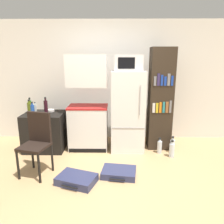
# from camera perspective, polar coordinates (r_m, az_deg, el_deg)

# --- Properties ---
(ground_plane) EXTENTS (24.00, 24.00, 0.00)m
(ground_plane) POSITION_cam_1_polar(r_m,az_deg,el_deg) (3.35, -1.43, -18.56)
(ground_plane) COLOR tan
(wall_back) EXTENTS (6.40, 0.10, 2.56)m
(wall_back) POSITION_cam_1_polar(r_m,az_deg,el_deg) (4.84, 1.76, 7.97)
(wall_back) COLOR white
(wall_back) RESTS_ON ground_plane
(side_table) EXTENTS (0.77, 0.63, 0.74)m
(side_table) POSITION_cam_1_polar(r_m,az_deg,el_deg) (4.56, -17.08, -4.82)
(side_table) COLOR black
(side_table) RESTS_ON ground_plane
(kitchen_hutch) EXTENTS (0.77, 0.51, 1.85)m
(kitchen_hutch) POSITION_cam_1_polar(r_m,az_deg,el_deg) (4.30, -6.32, 1.18)
(kitchen_hutch) COLOR white
(kitchen_hutch) RESTS_ON ground_plane
(refrigerator) EXTENTS (0.64, 0.59, 1.56)m
(refrigerator) POSITION_cam_1_polar(r_m,az_deg,el_deg) (4.26, 4.08, 0.20)
(refrigerator) COLOR white
(refrigerator) RESTS_ON ground_plane
(microwave) EXTENTS (0.51, 0.36, 0.29)m
(microwave) POSITION_cam_1_polar(r_m,az_deg,el_deg) (4.13, 4.31, 12.70)
(microwave) COLOR silver
(microwave) RESTS_ON refrigerator
(bookshelf) EXTENTS (0.45, 0.38, 1.99)m
(bookshelf) POSITION_cam_1_polar(r_m,az_deg,el_deg) (4.39, 12.52, 3.20)
(bookshelf) COLOR #2D2319
(bookshelf) RESTS_ON ground_plane
(bottle_clear_short) EXTENTS (0.06, 0.06, 0.18)m
(bottle_clear_short) POSITION_cam_1_polar(r_m,az_deg,el_deg) (4.65, -19.45, 1.12)
(bottle_clear_short) COLOR silver
(bottle_clear_short) RESTS_ON side_table
(bottle_wine_dark) EXTENTS (0.07, 0.07, 0.32)m
(bottle_wine_dark) POSITION_cam_1_polar(r_m,az_deg,el_deg) (4.41, -16.90, 1.39)
(bottle_wine_dark) COLOR black
(bottle_wine_dark) RESTS_ON side_table
(bottle_green_tall) EXTENTS (0.07, 0.07, 0.28)m
(bottle_green_tall) POSITION_cam_1_polar(r_m,az_deg,el_deg) (4.65, -20.62, 1.55)
(bottle_green_tall) COLOR #1E6028
(bottle_green_tall) RESTS_ON side_table
(bottle_blue_soda) EXTENTS (0.07, 0.07, 0.28)m
(bottle_blue_soda) POSITION_cam_1_polar(r_m,az_deg,el_deg) (4.26, -20.04, 0.43)
(bottle_blue_soda) COLOR #1E47A3
(bottle_blue_soda) RESTS_ON side_table
(bottle_olive_oil) EXTENTS (0.09, 0.09, 0.28)m
(bottle_olive_oil) POSITION_cam_1_polar(r_m,az_deg,el_deg) (4.49, -20.70, 1.06)
(bottle_olive_oil) COLOR #566619
(bottle_olive_oil) RESTS_ON side_table
(bowl) EXTENTS (0.15, 0.15, 0.04)m
(bowl) POSITION_cam_1_polar(r_m,az_deg,el_deg) (4.55, -15.73, 0.38)
(bowl) COLOR silver
(bowl) RESTS_ON side_table
(chair) EXTENTS (0.49, 0.49, 0.98)m
(chair) POSITION_cam_1_polar(r_m,az_deg,el_deg) (3.62, -18.96, -6.52)
(chair) COLOR black
(chair) RESTS_ON ground_plane
(suitcase_large_flat) EXTENTS (0.57, 0.45, 0.10)m
(suitcase_large_flat) POSITION_cam_1_polar(r_m,az_deg,el_deg) (3.55, 1.81, -15.50)
(suitcase_large_flat) COLOR navy
(suitcase_large_flat) RESTS_ON ground_plane
(suitcase_small_flat) EXTENTS (0.64, 0.53, 0.12)m
(suitcase_small_flat) POSITION_cam_1_polar(r_m,az_deg,el_deg) (3.41, -9.23, -17.00)
(suitcase_small_flat) COLOR navy
(suitcase_small_flat) RESTS_ON ground_plane
(water_bottle_front) EXTENTS (0.09, 0.09, 0.33)m
(water_bottle_front) POSITION_cam_1_polar(r_m,az_deg,el_deg) (4.24, 15.34, -9.54)
(water_bottle_front) COLOR silver
(water_bottle_front) RESTS_ON ground_plane
(water_bottle_middle) EXTENTS (0.09, 0.09, 0.33)m
(water_bottle_middle) POSITION_cam_1_polar(r_m,az_deg,el_deg) (4.43, 15.50, -8.48)
(water_bottle_middle) COLOR silver
(water_bottle_middle) RESTS_ON ground_plane
(water_bottle_back) EXTENTS (0.09, 0.09, 0.31)m
(water_bottle_back) POSITION_cam_1_polar(r_m,az_deg,el_deg) (4.35, 12.32, -8.86)
(water_bottle_back) COLOR silver
(water_bottle_back) RESTS_ON ground_plane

